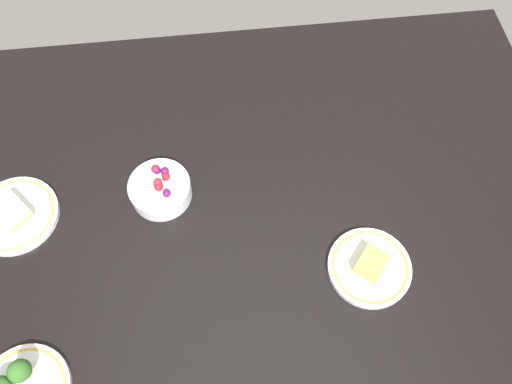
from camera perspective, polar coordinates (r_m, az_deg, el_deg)
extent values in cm
cube|color=black|center=(118.65, 0.00, -0.90)|extent=(154.18, 107.90, 4.00)
cylinder|color=silver|center=(117.03, -10.98, 0.23)|extent=(14.21, 14.21, 4.80)
torus|color=silver|center=(114.95, -11.18, 0.79)|extent=(14.44, 14.44, 0.80)
sphere|color=#59144C|center=(112.66, -10.29, -0.01)|extent=(1.89, 1.89, 1.89)
sphere|color=#59144C|center=(115.88, -11.41, 2.47)|extent=(1.90, 1.90, 1.90)
sphere|color=#B2232D|center=(113.97, -11.30, 1.01)|extent=(2.18, 2.18, 2.18)
sphere|color=maroon|center=(116.00, -11.55, 2.60)|extent=(2.05, 2.05, 2.05)
sphere|color=maroon|center=(114.56, -10.38, 1.74)|extent=(1.99, 1.99, 1.99)
sphere|color=#59144C|center=(113.66, -11.26, 0.57)|extent=(1.86, 1.86, 1.86)
sphere|color=maroon|center=(113.55, -11.19, 0.59)|extent=(2.05, 2.05, 2.05)
sphere|color=#59144C|center=(114.07, -11.25, 0.89)|extent=(1.75, 1.75, 1.75)
sphere|color=#59144C|center=(115.33, -10.49, 2.36)|extent=(1.98, 1.98, 1.98)
cylinder|color=silver|center=(111.82, 12.96, -8.50)|extent=(18.28, 18.28, 1.55)
torus|color=gold|center=(111.11, 13.04, -8.36)|extent=(16.58, 16.58, 0.50)
cube|color=#F2D14C|center=(109.60, 13.21, -8.08)|extent=(8.25, 8.39, 3.28)
cylinder|color=silver|center=(126.74, -26.06, -2.45)|extent=(19.86, 19.86, 1.33)
torus|color=gold|center=(126.20, -26.18, -2.32)|extent=(17.98, 17.98, 0.50)
cube|color=beige|center=(125.71, -26.29, -2.20)|extent=(10.19, 10.38, 1.20)
cube|color=#E5B24C|center=(124.90, -26.47, -2.00)|extent=(10.19, 10.38, 0.80)
cube|color=beige|center=(124.10, -26.65, -1.80)|extent=(10.19, 10.38, 1.20)
cylinder|color=#9EBC72|center=(111.33, -25.03, -18.44)|extent=(1.57, 1.57, 2.79)
sphere|color=#2D6023|center=(108.54, -25.67, -18.14)|extent=(4.48, 4.48, 4.48)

